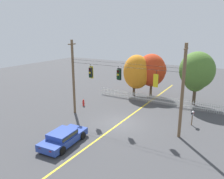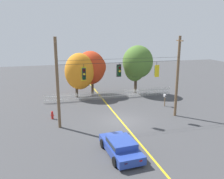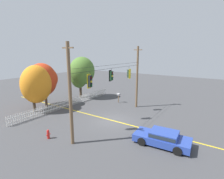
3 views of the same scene
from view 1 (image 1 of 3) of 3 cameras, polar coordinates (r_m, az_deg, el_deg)
The scene contains 13 objects.
ground at distance 22.08m, azimuth 2.10°, elevation -8.54°, with size 80.00×80.00×0.00m, color #424244.
lane_centerline_stripe at distance 22.08m, azimuth 2.10°, elevation -8.53°, with size 0.16×36.00×0.01m, color gold.
signal_support_span at distance 20.81m, azimuth 2.21°, elevation 1.65°, with size 11.60×1.10×7.85m.
traffic_signal_southbound_primary at distance 22.46m, azimuth -5.44°, elevation 4.35°, with size 0.43×0.38×1.48m.
traffic_signal_eastbound_side at distance 20.75m, azimuth 1.72°, elevation 3.88°, with size 0.43×0.38×1.30m.
traffic_signal_northbound_secondary at distance 19.31m, azimuth 11.19°, elevation 2.30°, with size 0.43×0.38×1.46m.
white_picket_fence at distance 28.09m, azimuth 11.42°, elevation -2.50°, with size 16.25×0.06×1.03m.
autumn_maple_near_fence at distance 30.20m, azimuth 6.28°, elevation 4.39°, with size 3.67×3.15×5.64m.
autumn_maple_mid at distance 30.58m, azimuth 10.15°, elevation 4.92°, with size 3.97×3.60×5.76m.
autumn_oak_far_east at distance 27.86m, azimuth 20.75°, elevation 4.36°, with size 4.02×3.71×6.46m.
parked_car at distance 18.44m, azimuth -12.33°, elevation -11.80°, with size 2.24×4.38×1.15m.
fire_hydrant at distance 26.96m, azimuth -7.29°, elevation -3.35°, with size 0.38×0.22×0.80m.
roadside_mailbox at distance 22.51m, azimuth 19.85°, elevation -5.89°, with size 0.25×0.44×1.39m.
Camera 1 is at (9.61, -17.83, 8.79)m, focal length 35.85 mm.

